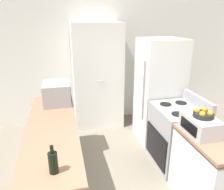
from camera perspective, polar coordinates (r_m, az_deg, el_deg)
name	(u,v)px	position (r m, az deg, el deg)	size (l,w,h in m)	color
wall_back	(96,61)	(4.61, -4.25, 8.95)	(7.00, 0.06, 2.60)	white
counter_left	(55,159)	(3.00, -14.62, -15.86)	(0.60, 2.21, 0.92)	silver
counter_right	(210,173)	(2.94, 24.12, -18.05)	(0.60, 0.83, 0.92)	silver
pantry_cabinet	(98,77)	(4.35, -3.81, 4.73)	(0.96, 0.59, 2.07)	white
stove	(176,136)	(3.49, 16.47, -10.20)	(0.66, 0.76, 1.08)	#9E9EA3
refrigerator	(159,92)	(3.93, 12.13, 0.84)	(0.73, 0.68, 1.83)	white
microwave	(57,93)	(3.40, -14.18, 0.55)	(0.40, 0.49, 0.32)	#939399
wine_bottle	(53,162)	(1.96, -15.12, -16.57)	(0.08, 0.08, 0.26)	black
toaster_oven	(200,125)	(2.66, 22.03, -7.28)	(0.30, 0.44, 0.20)	#B2B2B7
fruit_bowl	(203,114)	(2.60, 22.74, -4.58)	(0.22, 0.22, 0.09)	black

